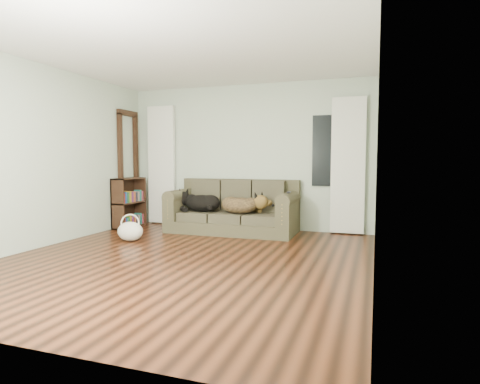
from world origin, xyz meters
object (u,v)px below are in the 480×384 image
(dog_black_lab, at_px, (200,204))
(tote_bag, at_px, (130,231))
(sofa, at_px, (232,206))
(dog_shepherd, at_px, (241,205))
(bookshelf, at_px, (129,200))

(dog_black_lab, distance_m, tote_bag, 1.37)
(sofa, distance_m, tote_bag, 1.75)
(tote_bag, bearing_deg, sofa, 44.86)
(dog_shepherd, bearing_deg, sofa, -11.30)
(sofa, bearing_deg, bookshelf, -177.31)
(bookshelf, bearing_deg, tote_bag, -54.93)
(tote_bag, bearing_deg, dog_black_lab, 60.89)
(sofa, bearing_deg, tote_bag, -135.14)
(sofa, xyz_separation_m, tote_bag, (-1.22, -1.22, -0.29))
(sofa, height_order, tote_bag, sofa)
(dog_shepherd, bearing_deg, bookshelf, 15.49)
(tote_bag, distance_m, bookshelf, 1.41)
(tote_bag, bearing_deg, dog_shepherd, 37.83)
(dog_black_lab, bearing_deg, tote_bag, -97.50)
(tote_bag, height_order, bookshelf, bookshelf)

